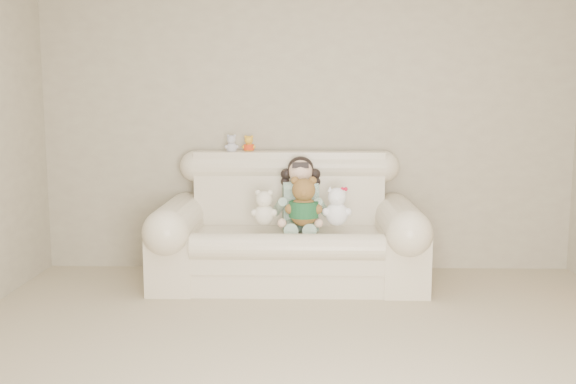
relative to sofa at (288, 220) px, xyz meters
The scene contains 9 objects.
wall_back 0.95m from the sofa, 73.38° to the left, with size 4.50×4.50×0.00m, color #B3AB8F.
wall_front 4.57m from the sofa, 88.08° to the right, with size 4.50×4.50×0.00m, color #B3AB8F.
sofa is the anchor object (origin of this frame).
seated_child 0.24m from the sofa, 40.03° to the left, with size 0.36×0.44×0.60m, color #347951, non-canonical shape.
brown_teddy 0.29m from the sofa, 52.37° to the right, with size 0.28×0.22×0.44m, color brown, non-canonical shape.
white_cat 0.43m from the sofa, 19.53° to the right, with size 0.23×0.17×0.35m, color white, non-canonical shape.
cream_teddy 0.26m from the sofa, 146.12° to the right, with size 0.20×0.16×0.32m, color white, non-canonical shape.
yellow_mini_bear 0.77m from the sofa, 132.00° to the left, with size 0.11×0.09×0.17m, color #FFAE35, non-canonical shape.
grey_mini_plush 0.84m from the sofa, 143.79° to the left, with size 0.12×0.09×0.18m, color silver, non-canonical shape.
Camera 1 is at (-0.04, -3.06, 1.45)m, focal length 40.74 mm.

